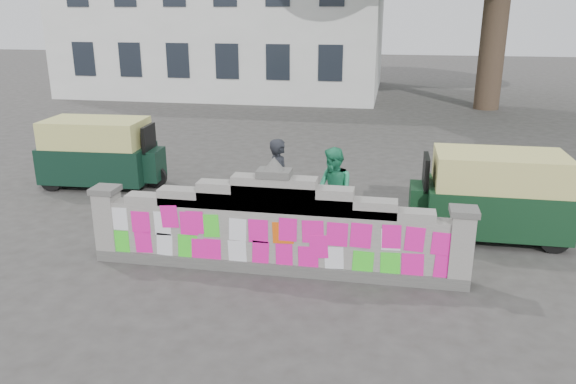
{
  "coord_description": "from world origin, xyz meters",
  "views": [
    {
      "loc": [
        1.82,
        -8.56,
        4.26
      ],
      "look_at": [
        0.04,
        1.0,
        1.1
      ],
      "focal_mm": 35.0,
      "sensor_mm": 36.0,
      "label": 1
    }
  ],
  "objects_px": {
    "pedestrian": "(333,192)",
    "rickshaw_left": "(101,152)",
    "cyclist_rider": "(280,194)",
    "cyclist_bike": "(280,211)",
    "rickshaw_right": "(493,194)"
  },
  "relations": [
    {
      "from": "cyclist_rider",
      "to": "cyclist_bike",
      "type": "bearing_deg",
      "value": 69.52
    },
    {
      "from": "cyclist_bike",
      "to": "cyclist_rider",
      "type": "height_order",
      "value": "cyclist_rider"
    },
    {
      "from": "cyclist_bike",
      "to": "rickshaw_right",
      "type": "height_order",
      "value": "rickshaw_right"
    },
    {
      "from": "rickshaw_left",
      "to": "cyclist_bike",
      "type": "bearing_deg",
      "value": -28.47
    },
    {
      "from": "cyclist_rider",
      "to": "rickshaw_left",
      "type": "relative_size",
      "value": 0.55
    },
    {
      "from": "pedestrian",
      "to": "rickshaw_left",
      "type": "relative_size",
      "value": 0.56
    },
    {
      "from": "cyclist_bike",
      "to": "rickshaw_right",
      "type": "xyz_separation_m",
      "value": [
        4.07,
        0.66,
        0.38
      ]
    },
    {
      "from": "pedestrian",
      "to": "rickshaw_left",
      "type": "distance_m",
      "value": 6.45
    },
    {
      "from": "cyclist_rider",
      "to": "pedestrian",
      "type": "bearing_deg",
      "value": -96.23
    },
    {
      "from": "cyclist_bike",
      "to": "rickshaw_left",
      "type": "height_order",
      "value": "rickshaw_left"
    },
    {
      "from": "pedestrian",
      "to": "rickshaw_right",
      "type": "relative_size",
      "value": 0.57
    },
    {
      "from": "pedestrian",
      "to": "rickshaw_right",
      "type": "xyz_separation_m",
      "value": [
        3.04,
        0.4,
        0.01
      ]
    },
    {
      "from": "cyclist_bike",
      "to": "pedestrian",
      "type": "distance_m",
      "value": 1.12
    },
    {
      "from": "cyclist_rider",
      "to": "rickshaw_left",
      "type": "distance_m",
      "value": 5.6
    },
    {
      "from": "cyclist_bike",
      "to": "cyclist_rider",
      "type": "relative_size",
      "value": 1.12
    }
  ]
}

